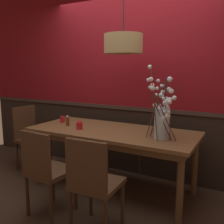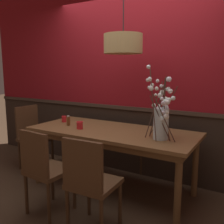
# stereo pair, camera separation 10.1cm
# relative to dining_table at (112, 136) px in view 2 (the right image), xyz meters

# --- Properties ---
(ground_plane) EXTENTS (24.00, 24.00, 0.00)m
(ground_plane) POSITION_rel_dining_table_xyz_m (0.00, 0.00, -0.69)
(ground_plane) COLOR #422D1E
(back_wall) EXTENTS (5.64, 0.14, 2.98)m
(back_wall) POSITION_rel_dining_table_xyz_m (0.00, 0.65, 0.78)
(back_wall) COLOR #2D2119
(back_wall) RESTS_ON ground
(dining_table) EXTENTS (2.07, 0.89, 0.78)m
(dining_table) POSITION_rel_dining_table_xyz_m (0.00, 0.00, 0.00)
(dining_table) COLOR brown
(dining_table) RESTS_ON ground
(chair_head_west_end) EXTENTS (0.43, 0.44, 0.96)m
(chair_head_west_end) POSITION_rel_dining_table_xyz_m (-1.43, 0.01, -0.16)
(chair_head_west_end) COLOR #4C301C
(chair_head_west_end) RESTS_ON ground
(chair_near_side_right) EXTENTS (0.44, 0.43, 0.93)m
(chair_near_side_right) POSITION_rel_dining_table_xyz_m (0.28, -0.87, -0.17)
(chair_near_side_right) COLOR #4C301C
(chair_near_side_right) RESTS_ON ground
(chair_far_side_right) EXTENTS (0.45, 0.45, 0.88)m
(chair_far_side_right) POSITION_rel_dining_table_xyz_m (0.31, 0.86, -0.19)
(chair_far_side_right) COLOR #4C301C
(chair_far_side_right) RESTS_ON ground
(chair_near_side_left) EXTENTS (0.43, 0.45, 0.92)m
(chair_near_side_left) POSITION_rel_dining_table_xyz_m (-0.30, -0.85, -0.18)
(chair_near_side_left) COLOR #4C301C
(chair_near_side_left) RESTS_ON ground
(vase_with_blossoms) EXTENTS (0.40, 0.48, 0.79)m
(vase_with_blossoms) POSITION_rel_dining_table_xyz_m (0.66, -0.09, 0.31)
(vase_with_blossoms) COLOR silver
(vase_with_blossoms) RESTS_ON dining_table
(candle_holder_nearer_center) EXTENTS (0.07, 0.07, 0.09)m
(candle_holder_nearer_center) POSITION_rel_dining_table_xyz_m (-0.82, 0.06, 0.13)
(candle_holder_nearer_center) COLOR red
(candle_holder_nearer_center) RESTS_ON dining_table
(candle_holder_nearer_edge) EXTENTS (0.08, 0.08, 0.09)m
(candle_holder_nearer_edge) POSITION_rel_dining_table_xyz_m (-0.37, -0.17, 0.13)
(candle_holder_nearer_edge) COLOR red
(candle_holder_nearer_edge) RESTS_ON dining_table
(condiment_bottle) EXTENTS (0.05, 0.05, 0.14)m
(condiment_bottle) POSITION_rel_dining_table_xyz_m (-0.62, -0.08, 0.15)
(condiment_bottle) COLOR brown
(condiment_bottle) RESTS_ON dining_table
(pendant_lamp) EXTENTS (0.44, 0.44, 1.29)m
(pendant_lamp) POSITION_rel_dining_table_xyz_m (0.14, 0.02, 1.11)
(pendant_lamp) COLOR tan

